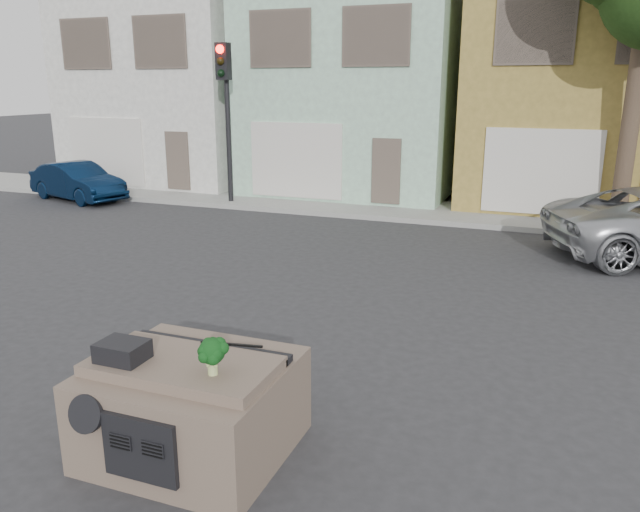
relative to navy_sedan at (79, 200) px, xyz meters
The scene contains 12 objects.
ground_plane 14.58m from the navy_sedan, 35.94° to the right, with size 120.00×120.00×0.00m, color #303033.
sidewalk 11.96m from the navy_sedan, ahead, with size 40.00×3.00×0.15m, color gray.
townhouse_white 7.09m from the navy_sedan, 82.31° to the left, with size 7.20×8.20×7.55m, color silver.
townhouse_mint 10.89m from the navy_sedan, 35.60° to the left, with size 7.20×8.20×7.55m, color #A2CEB0.
townhouse_tan 17.30m from the navy_sedan, 20.61° to the left, with size 7.20×8.20×7.55m, color olive.
navy_sedan is the anchor object (origin of this frame).
traffic_signal 5.96m from the navy_sedan, 10.09° to the left, with size 0.40×0.40×5.10m, color black.
tree_near 17.38m from the navy_sedan, ahead, with size 4.40×4.00×8.50m, color #1D3912.
car_dashboard 16.53m from the navy_sedan, 44.40° to the right, with size 2.00×1.80×1.12m, color brown.
instrument_hump 16.41m from the navy_sedan, 46.69° to the right, with size 0.48×0.38×0.20m, color black.
wiper_arm 16.50m from the navy_sedan, 42.77° to the right, with size 0.70×0.03×0.02m, color black.
broccoli 17.10m from the navy_sedan, 44.07° to the right, with size 0.31×0.31×0.38m, color black.
Camera 1 is at (3.42, -8.12, 3.87)m, focal length 35.00 mm.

